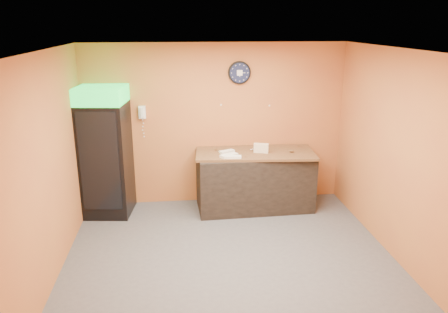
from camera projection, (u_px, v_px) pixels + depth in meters
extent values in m
plane|color=#47474C|center=(229.00, 254.00, 6.12)|extent=(4.50, 4.50, 0.00)
cube|color=#BF7435|center=(215.00, 125.00, 7.61)|extent=(4.50, 0.02, 2.80)
cube|color=#BF7435|center=(52.00, 165.00, 5.47)|extent=(0.02, 4.00, 2.80)
cube|color=#BF7435|center=(393.00, 154.00, 5.95)|extent=(0.02, 4.00, 2.80)
cube|color=white|center=(230.00, 49.00, 5.29)|extent=(4.50, 4.00, 0.02)
cube|color=black|center=(106.00, 160.00, 7.21)|extent=(0.83, 0.83, 1.88)
cube|color=green|center=(101.00, 95.00, 6.89)|extent=(0.83, 0.83, 0.27)
cube|color=black|center=(105.00, 162.00, 6.83)|extent=(0.62, 0.09, 1.61)
cube|color=black|center=(255.00, 181.00, 7.53)|extent=(1.97, 0.93, 0.97)
cylinder|color=black|center=(239.00, 73.00, 7.36)|extent=(0.39, 0.05, 0.39)
cylinder|color=#0F1433|center=(240.00, 73.00, 7.33)|extent=(0.33, 0.01, 0.33)
cube|color=white|center=(240.00, 73.00, 7.33)|extent=(0.09, 0.00, 0.09)
cube|color=white|center=(142.00, 112.00, 7.35)|extent=(0.12, 0.07, 0.22)
cube|color=white|center=(142.00, 113.00, 7.31)|extent=(0.05, 0.04, 0.18)
cube|color=brown|center=(255.00, 153.00, 7.38)|extent=(2.06, 1.04, 0.04)
cube|color=#F3E1BD|center=(261.00, 151.00, 7.33)|extent=(0.26, 0.16, 0.05)
cube|color=#F3E1BD|center=(261.00, 148.00, 7.31)|extent=(0.26, 0.16, 0.05)
cube|color=#F3E1BD|center=(261.00, 145.00, 7.30)|extent=(0.26, 0.16, 0.05)
cube|color=white|center=(229.00, 155.00, 7.11)|extent=(0.32, 0.26, 0.04)
cube|color=white|center=(233.00, 157.00, 7.04)|extent=(0.27, 0.12, 0.04)
cube|color=white|center=(227.00, 151.00, 7.33)|extent=(0.27, 0.20, 0.04)
cylinder|color=silver|center=(260.00, 148.00, 7.48)|extent=(0.06, 0.06, 0.06)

